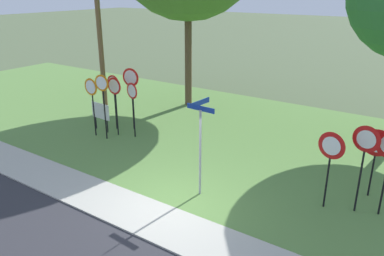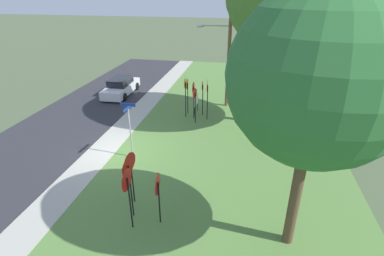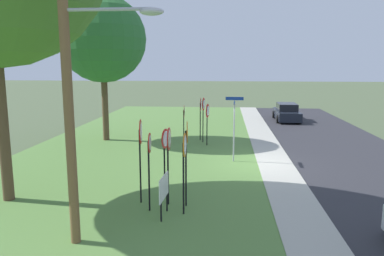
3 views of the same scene
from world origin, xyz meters
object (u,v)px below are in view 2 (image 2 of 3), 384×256
Objects in this scene: stop_sign_far_right at (207,91)px; yield_sign_near_right at (130,166)px; yield_sign_far_left at (127,185)px; street_name_post at (130,126)px; yield_sign_far_right at (128,174)px; stop_sign_far_center at (194,92)px; stop_sign_near_left at (187,89)px; oak_tree_right at (318,78)px; parked_hatchback_near at (121,87)px; notice_board at (196,101)px; stop_sign_near_right at (195,98)px; stop_sign_center_tall at (185,89)px; yield_sign_near_left at (157,188)px; utility_pole at (227,47)px; stop_sign_far_left at (202,91)px.

stop_sign_far_right is 1.19× the size of yield_sign_near_right.
yield_sign_far_left is 0.84× the size of street_name_post.
stop_sign_far_center is at bearing -173.55° from yield_sign_far_right.
stop_sign_far_center is (0.75, 0.58, 0.02)m from stop_sign_near_left.
yield_sign_far_left is 0.30× the size of oak_tree_right.
stop_sign_far_center is 0.55× the size of parked_hatchback_near.
yield_sign_far_left is (10.39, -0.33, 0.07)m from stop_sign_far_center.
yield_sign_far_right is 2.07× the size of notice_board.
stop_sign_near_right is 0.86× the size of stop_sign_center_tall.
yield_sign_near_left is 0.84× the size of yield_sign_far_right.
parked_hatchback_near is at bearing -126.22° from stop_sign_center_tall.
stop_sign_far_right reaches higher than yield_sign_far_right.
yield_sign_near_right is 0.28× the size of oak_tree_right.
stop_sign_near_left is at bearing -177.76° from yield_sign_far_left.
yield_sign_near_right reaches higher than yield_sign_near_left.
street_name_post is 0.38× the size of utility_pole.
notice_board is at bearing -160.97° from stop_sign_near_right.
yield_sign_far_right is at bearing -5.48° from stop_sign_center_tall.
utility_pole is (-8.42, 3.99, 2.53)m from street_name_post.
stop_sign_center_tall is 10.10m from yield_sign_near_left.
stop_sign_near_left is at bearing -178.12° from yield_sign_near_left.
stop_sign_far_right is at bearing 28.05° from stop_sign_far_left.
stop_sign_near_right is 1.09× the size of yield_sign_near_left.
stop_sign_far_center is 0.61m from stop_sign_center_tall.
stop_sign_far_left is 0.97× the size of stop_sign_far_center.
yield_sign_far_left reaches higher than stop_sign_near_left.
stop_sign_far_right is at bearing 154.91° from street_name_post.
parked_hatchback_near is (-13.73, -7.49, -0.99)m from yield_sign_near_left.
stop_sign_far_left is (0.18, 1.08, -0.07)m from stop_sign_near_left.
yield_sign_near_left is at bearing 6.66° from stop_sign_near_left.
utility_pole is at bearing 146.90° from stop_sign_far_center.
stop_sign_near_right is 0.93× the size of yield_sign_far_left.
parked_hatchback_near is (-2.83, -6.91, -0.23)m from notice_board.
stop_sign_near_right is 1.02m from stop_sign_far_right.
stop_sign_near_right is 0.80m from stop_sign_far_center.
stop_sign_far_left is at bearing 138.76° from stop_sign_far_center.
stop_sign_far_left is 11.00m from yield_sign_far_left.
stop_sign_far_right is at bearing 44.86° from notice_board.
stop_sign_center_tall is 5.93m from street_name_post.
stop_sign_near_left is 4.02m from utility_pole.
stop_sign_near_right is 1.94m from notice_board.
utility_pole reaches higher than notice_board.
stop_sign_center_tall is at bearing 168.45° from street_name_post.
stop_sign_center_tall is 1.27× the size of yield_sign_near_left.
stop_sign_far_right is 0.33× the size of oak_tree_right.
stop_sign_center_tall is at bearing -41.53° from utility_pole.
stop_sign_far_left is 1.21m from stop_sign_center_tall.
yield_sign_near_right is at bearing -5.19° from stop_sign_far_center.
parked_hatchback_near is (-4.55, -7.14, -1.09)m from stop_sign_near_right.
stop_sign_center_tall reaches higher than stop_sign_near_left.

